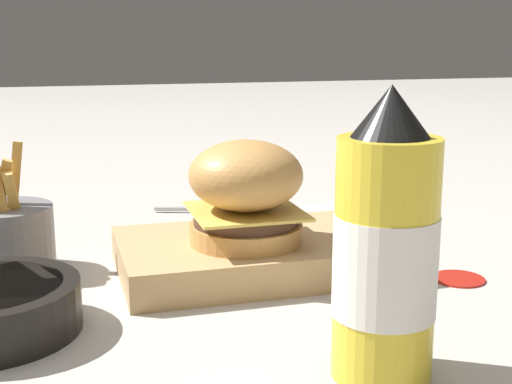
{
  "coord_description": "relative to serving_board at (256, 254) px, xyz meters",
  "views": [
    {
      "loc": [
        -0.19,
        -0.62,
        0.25
      ],
      "look_at": [
        0.01,
        0.08,
        0.09
      ],
      "focal_mm": 50.0,
      "sensor_mm": 36.0,
      "label": 1
    }
  ],
  "objects": [
    {
      "name": "burger",
      "position": [
        -0.02,
        -0.01,
        0.07
      ],
      "size": [
        0.12,
        0.12,
        0.11
      ],
      "color": "tan",
      "rests_on": "serving_board"
    },
    {
      "name": "fries_basket",
      "position": [
        -0.26,
        0.07,
        0.02
      ],
      "size": [
        0.1,
        0.1,
        0.14
      ],
      "color": "slate",
      "rests_on": "ground_plane"
    },
    {
      "name": "ketchup_bottle",
      "position": [
        0.02,
        -0.26,
        0.08
      ],
      "size": [
        0.08,
        0.08,
        0.22
      ],
      "color": "yellow",
      "rests_on": "ground_plane"
    },
    {
      "name": "ground_plane",
      "position": [
        -0.01,
        -0.08,
        -0.02
      ],
      "size": [
        6.0,
        6.0,
        0.0
      ],
      "primitive_type": "plane",
      "color": "#B7B2A8"
    },
    {
      "name": "parchment_square",
      "position": [
        0.2,
        0.19,
        -0.02
      ],
      "size": [
        0.2,
        0.2,
        0.0
      ],
      "color": "beige",
      "rests_on": "ground_plane"
    },
    {
      "name": "serving_board",
      "position": [
        0.0,
        0.0,
        0.0
      ],
      "size": [
        0.29,
        0.18,
        0.04
      ],
      "color": "tan",
      "rests_on": "ground_plane"
    },
    {
      "name": "spoon",
      "position": [
        0.04,
        0.26,
        -0.01
      ],
      "size": [
        0.15,
        0.06,
        0.01
      ],
      "rotation": [
        0.0,
        0.0,
        6.0
      ],
      "color": "#B2B2B7",
      "rests_on": "ground_plane"
    },
    {
      "name": "ketchup_puddle",
      "position": [
        0.19,
        -0.09,
        -0.02
      ],
      "size": [
        0.05,
        0.05,
        0.0
      ],
      "color": "#B21E14",
      "rests_on": "ground_plane"
    }
  ]
}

